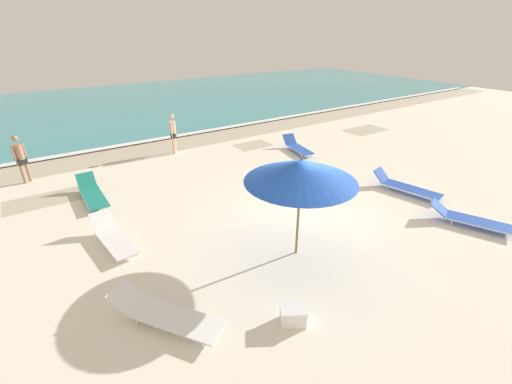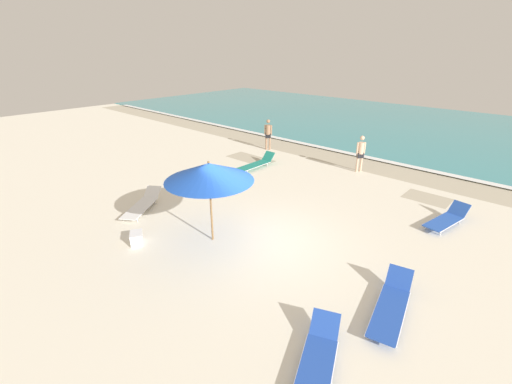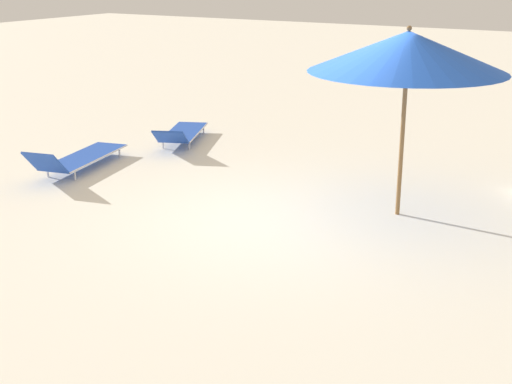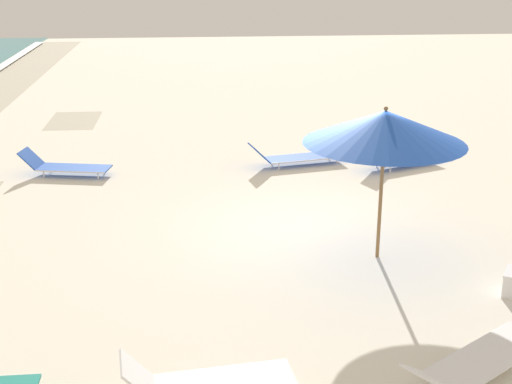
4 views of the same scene
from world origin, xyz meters
name	(u,v)px [view 2 (image 2 of 4)]	position (x,y,z in m)	size (l,w,h in m)	color
ground_plane	(259,243)	(0.00, 0.01, -0.08)	(60.00, 60.00, 0.16)	silver
ocean_water	(449,131)	(0.00, 20.12, 0.03)	(60.00, 19.88, 0.07)	teal
beach_umbrella	(209,172)	(-1.14, -0.91, 2.24)	(2.62, 2.62, 2.58)	olive
sun_lounger_under_umbrella	(317,361)	(3.87, -2.67, 0.21)	(1.39, 2.22, 0.49)	blue
sun_lounger_beside_umbrella	(208,179)	(-4.87, 2.05, 0.22)	(0.84, 2.06, 0.60)	white
sun_lounger_near_water_left	(391,305)	(4.28, -0.29, 0.21)	(1.07, 2.37, 0.57)	blue
sun_lounger_near_water_right	(257,163)	(-4.81, 5.14, 0.21)	(0.64, 2.26, 0.59)	#1E8475
sun_lounger_mid_beach_solo	(447,219)	(3.95, 5.09, 0.22)	(0.98, 2.10, 0.57)	blue
sun_lounger_mid_beach_pair_a	(142,204)	(-4.69, -1.26, 0.20)	(1.82, 2.28, 0.49)	white
beachgoer_wading_adult	(268,133)	(-6.52, 7.98, 1.00)	(0.40, 0.31, 1.76)	#A37A5B
beachgoer_shoreline_child	(361,152)	(-0.78, 8.02, 1.00)	(0.32, 0.37, 1.76)	beige
cooler_box	(136,238)	(-2.67, -2.64, 0.19)	(0.61, 0.56, 0.37)	white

